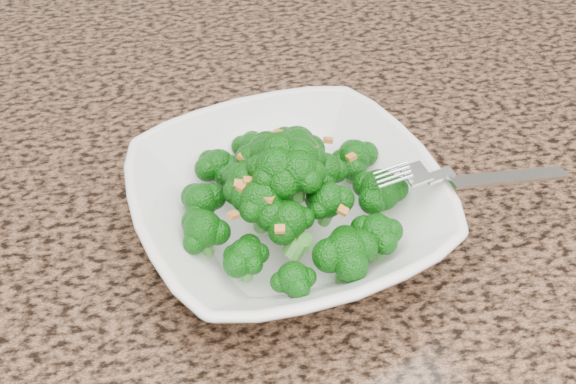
{
  "coord_description": "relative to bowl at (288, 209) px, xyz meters",
  "views": [
    {
      "loc": [
        0.05,
        -0.19,
        1.35
      ],
      "look_at": [
        0.13,
        0.23,
        0.95
      ],
      "focal_mm": 45.0,
      "sensor_mm": 36.0,
      "label": 1
    }
  ],
  "objects": [
    {
      "name": "fork",
      "position": [
        0.12,
        -0.02,
        0.04
      ],
      "size": [
        0.19,
        0.06,
        0.01
      ],
      "primitive_type": null,
      "rotation": [
        0.0,
        0.0,
        0.19
      ],
      "color": "silver",
      "rests_on": "bowl"
    },
    {
      "name": "granite_counter",
      "position": [
        -0.13,
        0.07,
        -0.05
      ],
      "size": [
        1.64,
        1.04,
        0.03
      ],
      "primitive_type": "cube",
      "color": "brown",
      "rests_on": "cabinet"
    },
    {
      "name": "broccoli_pile",
      "position": [
        0.0,
        0.0,
        0.06
      ],
      "size": [
        0.22,
        0.22,
        0.06
      ],
      "primitive_type": null,
      "color": "#0B5309",
      "rests_on": "bowl"
    },
    {
      "name": "bowl",
      "position": [
        0.0,
        0.0,
        0.0
      ],
      "size": [
        0.3,
        0.3,
        0.06
      ],
      "primitive_type": "imported",
      "rotation": [
        0.0,
        0.0,
        0.22
      ],
      "color": "white",
      "rests_on": "granite_counter"
    },
    {
      "name": "garlic_topping",
      "position": [
        0.0,
        0.0,
        0.1
      ],
      "size": [
        0.13,
        0.13,
        0.01
      ],
      "primitive_type": null,
      "color": "#C47B30",
      "rests_on": "broccoli_pile"
    }
  ]
}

